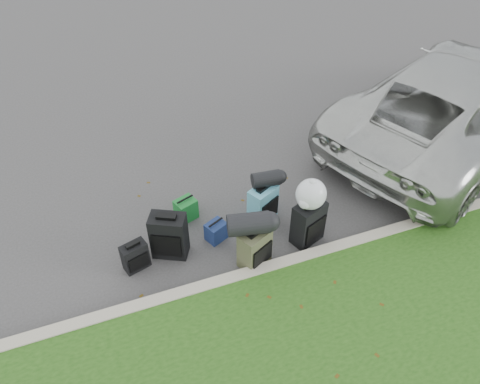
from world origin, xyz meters
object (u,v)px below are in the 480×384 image
object	(u,v)px
suitcase_small_black	(135,256)
tote_green	(186,209)
suv	(455,102)
suitcase_teal	(263,204)
tote_navy	(216,231)
suitcase_large_black_right	(308,223)
suitcase_large_black_left	(169,236)
suitcase_olive	(255,248)

from	to	relation	value
suitcase_small_black	tote_green	bearing A→B (deg)	20.92
suv	suitcase_teal	size ratio (longest dim) A/B	9.01
tote_green	tote_navy	size ratio (longest dim) A/B	1.15
tote_navy	suitcase_large_black_right	bearing A→B (deg)	-45.63
suitcase_large_black_left	suitcase_large_black_right	xyz separation A→B (m)	(2.02, -0.47, -0.01)
suv	suitcase_small_black	size ratio (longest dim) A/B	12.80
suitcase_large_black_left	tote_navy	bearing A→B (deg)	29.47
suitcase_small_black	suitcase_olive	world-z (taller)	suitcase_olive
suitcase_small_black	tote_green	world-z (taller)	suitcase_small_black
suitcase_teal	suitcase_small_black	bearing A→B (deg)	160.01
suv	suitcase_large_black_right	size ratio (longest dim) A/B	8.10
suitcase_small_black	tote_green	size ratio (longest dim) A/B	1.26
suitcase_large_black_left	suitcase_olive	world-z (taller)	suitcase_large_black_left
suitcase_olive	suitcase_large_black_right	distance (m)	0.94
suitcase_small_black	suitcase_teal	world-z (taller)	suitcase_teal
suitcase_teal	suitcase_large_black_right	size ratio (longest dim) A/B	0.90
suitcase_large_black_left	suitcase_teal	size ratio (longest dim) A/B	1.14
suitcase_large_black_left	tote_navy	size ratio (longest dim) A/B	2.33
suitcase_large_black_left	tote_navy	distance (m)	0.75
suitcase_olive	tote_navy	size ratio (longest dim) A/B	1.98
suitcase_teal	tote_navy	world-z (taller)	suitcase_teal
suitcase_small_black	suitcase_olive	distance (m)	1.72
suitcase_large_black_right	suitcase_large_black_left	bearing A→B (deg)	146.44
suv	suitcase_small_black	distance (m)	6.42
suitcase_large_black_left	tote_green	xyz separation A→B (m)	(0.42, 0.64, -0.19)
suv	suitcase_olive	distance (m)	4.97
suitcase_large_black_right	tote_green	size ratio (longest dim) A/B	1.99
suitcase_olive	tote_green	distance (m)	1.43
suitcase_small_black	suitcase_teal	distance (m)	2.11
suv	tote_navy	bearing A→B (deg)	76.96
tote_green	tote_navy	distance (m)	0.68
suitcase_teal	tote_navy	distance (m)	0.86
suitcase_teal	suitcase_large_black_right	xyz separation A→B (m)	(0.47, -0.65, 0.04)
suitcase_small_black	suitcase_olive	bearing A→B (deg)	-34.36
suv	suitcase_olive	size ratio (longest dim) A/B	9.37
suv	suitcase_large_black_right	xyz separation A→B (m)	(-3.74, -1.49, -0.45)
suitcase_small_black	suitcase_large_black_left	world-z (taller)	suitcase_large_black_left
tote_green	suv	bearing A→B (deg)	-15.46
suitcase_large_black_right	suv	bearing A→B (deg)	1.16
suitcase_large_black_left	suitcase_olive	bearing A→B (deg)	-2.39
suv	tote_green	world-z (taller)	suv
suv	suitcase_olive	xyz separation A→B (m)	(-4.67, -1.64, -0.50)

